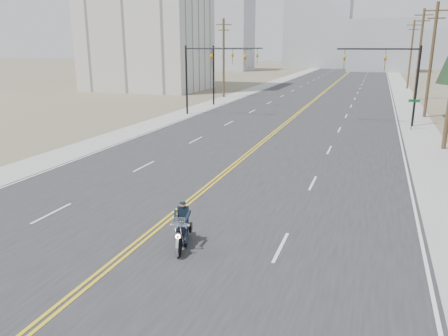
% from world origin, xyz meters
% --- Properties ---
extents(ground_plane, '(400.00, 400.00, 0.00)m').
position_xyz_m(ground_plane, '(0.00, 0.00, 0.00)').
color(ground_plane, '#776D56').
rests_on(ground_plane, ground).
extents(road, '(20.00, 200.00, 0.01)m').
position_xyz_m(road, '(0.00, 70.00, 0.01)').
color(road, '#303033').
rests_on(road, ground).
extents(sidewalk_left, '(3.00, 200.00, 0.01)m').
position_xyz_m(sidewalk_left, '(-11.50, 70.00, 0.01)').
color(sidewalk_left, '#A5A5A0').
rests_on(sidewalk_left, ground).
extents(sidewalk_right, '(3.00, 200.00, 0.01)m').
position_xyz_m(sidewalk_right, '(11.50, 70.00, 0.01)').
color(sidewalk_right, '#A5A5A0').
rests_on(sidewalk_right, ground).
extents(traffic_mast_left, '(7.10, 0.26, 7.00)m').
position_xyz_m(traffic_mast_left, '(-8.98, 32.00, 4.94)').
color(traffic_mast_left, black).
rests_on(traffic_mast_left, ground).
extents(traffic_mast_right, '(7.10, 0.26, 7.00)m').
position_xyz_m(traffic_mast_right, '(8.98, 32.00, 4.94)').
color(traffic_mast_right, black).
rests_on(traffic_mast_right, ground).
extents(traffic_mast_far, '(6.10, 0.26, 7.00)m').
position_xyz_m(traffic_mast_far, '(-9.31, 40.00, 4.87)').
color(traffic_mast_far, black).
rests_on(traffic_mast_far, ground).
extents(street_sign, '(0.90, 0.06, 2.62)m').
position_xyz_m(street_sign, '(10.80, 30.00, 1.80)').
color(street_sign, black).
rests_on(street_sign, ground).
extents(utility_pole_c, '(2.20, 0.30, 11.00)m').
position_xyz_m(utility_pole_c, '(12.50, 38.00, 5.73)').
color(utility_pole_c, brown).
rests_on(utility_pole_c, ground).
extents(utility_pole_d, '(2.20, 0.30, 11.50)m').
position_xyz_m(utility_pole_d, '(12.50, 53.00, 5.98)').
color(utility_pole_d, brown).
rests_on(utility_pole_d, ground).
extents(utility_pole_e, '(2.20, 0.30, 11.00)m').
position_xyz_m(utility_pole_e, '(12.50, 70.00, 5.73)').
color(utility_pole_e, brown).
rests_on(utility_pole_e, ground).
extents(utility_pole_left, '(2.20, 0.30, 10.50)m').
position_xyz_m(utility_pole_left, '(-12.50, 48.00, 5.48)').
color(utility_pole_left, brown).
rests_on(utility_pole_left, ground).
extents(haze_bldg_a, '(14.00, 12.00, 22.00)m').
position_xyz_m(haze_bldg_a, '(-35.00, 115.00, 11.00)').
color(haze_bldg_a, '#B7BCC6').
rests_on(haze_bldg_a, ground).
extents(haze_bldg_b, '(18.00, 14.00, 14.00)m').
position_xyz_m(haze_bldg_b, '(8.00, 125.00, 7.00)').
color(haze_bldg_b, '#ADB2B7').
rests_on(haze_bldg_b, ground).
extents(haze_bldg_d, '(20.00, 15.00, 26.00)m').
position_xyz_m(haze_bldg_d, '(-12.00, 140.00, 13.00)').
color(haze_bldg_d, '#ADB2B7').
rests_on(haze_bldg_d, ground).
extents(haze_bldg_e, '(14.00, 14.00, 12.00)m').
position_xyz_m(haze_bldg_e, '(25.00, 150.00, 6.00)').
color(haze_bldg_e, '#B7BCC6').
rests_on(haze_bldg_e, ground).
extents(haze_bldg_f, '(12.00, 12.00, 16.00)m').
position_xyz_m(haze_bldg_f, '(-50.00, 130.00, 8.00)').
color(haze_bldg_f, '#ADB2B7').
rests_on(haze_bldg_f, ground).
extents(motorcyclist, '(1.41, 2.25, 1.63)m').
position_xyz_m(motorcyclist, '(1.63, 2.94, 0.81)').
color(motorcyclist, black).
rests_on(motorcyclist, ground).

